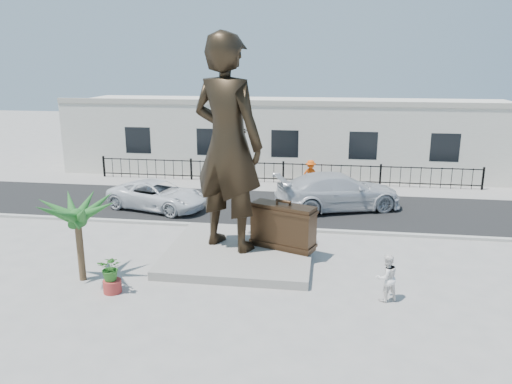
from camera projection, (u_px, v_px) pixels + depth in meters
ground at (247, 273)px, 16.82m from camera, size 100.00×100.00×0.00m
street at (274, 206)px, 24.47m from camera, size 40.00×7.00×0.01m
curb at (265, 228)px, 21.11m from camera, size 40.00×0.25×0.12m
far_sidewalk at (282, 186)px, 28.29m from camera, size 40.00×2.50×0.02m
plinth at (241, 251)px, 18.29m from camera, size 5.20×5.20×0.30m
fence at (283, 173)px, 28.91m from camera, size 22.00×0.10×1.20m
building at (290, 135)px, 32.51m from camera, size 28.00×7.00×4.40m
statue at (227, 144)px, 17.46m from camera, size 3.28×2.82×7.60m
suitcase at (283, 226)px, 18.05m from camera, size 2.44×1.54×1.64m
tourist at (386, 278)px, 14.72m from camera, size 0.88×0.81×1.46m
car_white at (158, 195)px, 23.89m from camera, size 5.26×3.45×1.35m
car_silver at (338, 191)px, 23.78m from camera, size 6.50×4.36×1.75m
worker at (311, 175)px, 27.50m from camera, size 1.20×0.95×1.62m
palm_tree at (83, 280)px, 16.31m from camera, size 1.80×1.80×3.20m
planter at (112, 286)px, 15.37m from camera, size 0.56×0.56×0.40m
shrub at (111, 268)px, 15.22m from camera, size 0.78×0.69×0.82m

